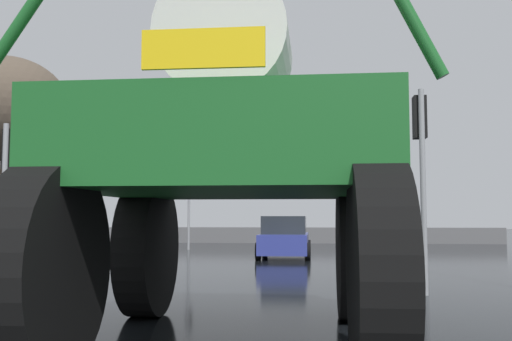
{
  "coord_description": "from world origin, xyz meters",
  "views": [
    {
      "loc": [
        2.05,
        -0.08,
        1.47
      ],
      "look_at": [
        1.1,
        9.3,
        2.23
      ],
      "focal_mm": 41.19,
      "sensor_mm": 36.0,
      "label": 1
    }
  ],
  "objects_px": {
    "traffic_signal_near_right": "(421,145)",
    "traffic_signal_far_left": "(382,191)",
    "traffic_signal_far_right": "(190,190)",
    "bare_tree_left": "(7,110)",
    "oversize_sprayer": "(234,167)",
    "sedan_ahead": "(285,238)",
    "traffic_signal_near_left": "(9,169)"
  },
  "relations": [
    {
      "from": "traffic_signal_near_left",
      "to": "traffic_signal_far_left",
      "type": "height_order",
      "value": "traffic_signal_far_left"
    },
    {
      "from": "oversize_sprayer",
      "to": "sedan_ahead",
      "type": "bearing_deg",
      "value": 0.63
    },
    {
      "from": "sedan_ahead",
      "to": "traffic_signal_near_right",
      "type": "relative_size",
      "value": 1.04
    },
    {
      "from": "oversize_sprayer",
      "to": "bare_tree_left",
      "type": "distance_m",
      "value": 16.15
    },
    {
      "from": "oversize_sprayer",
      "to": "traffic_signal_near_right",
      "type": "height_order",
      "value": "oversize_sprayer"
    },
    {
      "from": "traffic_signal_near_right",
      "to": "bare_tree_left",
      "type": "xyz_separation_m",
      "value": [
        -12.87,
        7.76,
        2.37
      ]
    },
    {
      "from": "traffic_signal_far_right",
      "to": "oversize_sprayer",
      "type": "bearing_deg",
      "value": -76.25
    },
    {
      "from": "oversize_sprayer",
      "to": "sedan_ahead",
      "type": "relative_size",
      "value": 1.29
    },
    {
      "from": "traffic_signal_near_right",
      "to": "traffic_signal_far_left",
      "type": "relative_size",
      "value": 1.1
    },
    {
      "from": "sedan_ahead",
      "to": "traffic_signal_near_right",
      "type": "xyz_separation_m",
      "value": [
        3.2,
        -10.04,
        2.18
      ]
    },
    {
      "from": "traffic_signal_near_right",
      "to": "bare_tree_left",
      "type": "bearing_deg",
      "value": 148.91
    },
    {
      "from": "traffic_signal_far_left",
      "to": "bare_tree_left",
      "type": "xyz_separation_m",
      "value": [
        -13.78,
        -7.24,
        2.63
      ]
    },
    {
      "from": "traffic_signal_near_left",
      "to": "traffic_signal_far_right",
      "type": "relative_size",
      "value": 0.91
    },
    {
      "from": "traffic_signal_near_right",
      "to": "traffic_signal_far_left",
      "type": "distance_m",
      "value": 15.04
    },
    {
      "from": "traffic_signal_near_left",
      "to": "bare_tree_left",
      "type": "relative_size",
      "value": 0.48
    },
    {
      "from": "oversize_sprayer",
      "to": "traffic_signal_far_right",
      "type": "relative_size",
      "value": 1.4
    },
    {
      "from": "oversize_sprayer",
      "to": "traffic_signal_far_left",
      "type": "xyz_separation_m",
      "value": [
        3.95,
        19.66,
        0.55
      ]
    },
    {
      "from": "bare_tree_left",
      "to": "oversize_sprayer",
      "type": "bearing_deg",
      "value": -51.62
    },
    {
      "from": "sedan_ahead",
      "to": "traffic_signal_near_left",
      "type": "xyz_separation_m",
      "value": [
        -5.26,
        -10.03,
        1.78
      ]
    },
    {
      "from": "traffic_signal_near_right",
      "to": "bare_tree_left",
      "type": "distance_m",
      "value": 15.22
    },
    {
      "from": "traffic_signal_far_right",
      "to": "bare_tree_left",
      "type": "bearing_deg",
      "value": -124.73
    },
    {
      "from": "sedan_ahead",
      "to": "traffic_signal_near_right",
      "type": "bearing_deg",
      "value": -162.33
    },
    {
      "from": "sedan_ahead",
      "to": "traffic_signal_near_left",
      "type": "bearing_deg",
      "value": 152.34
    },
    {
      "from": "traffic_signal_near_left",
      "to": "oversize_sprayer",
      "type": "bearing_deg",
      "value": -40.69
    },
    {
      "from": "sedan_ahead",
      "to": "traffic_signal_near_left",
      "type": "relative_size",
      "value": 1.2
    },
    {
      "from": "traffic_signal_near_right",
      "to": "traffic_signal_far_left",
      "type": "height_order",
      "value": "traffic_signal_near_right"
    },
    {
      "from": "bare_tree_left",
      "to": "traffic_signal_far_left",
      "type": "bearing_deg",
      "value": 27.74
    },
    {
      "from": "oversize_sprayer",
      "to": "traffic_signal_near_left",
      "type": "height_order",
      "value": "oversize_sprayer"
    },
    {
      "from": "oversize_sprayer",
      "to": "bare_tree_left",
      "type": "relative_size",
      "value": 0.74
    },
    {
      "from": "traffic_signal_near_right",
      "to": "traffic_signal_far_right",
      "type": "relative_size",
      "value": 1.05
    },
    {
      "from": "oversize_sprayer",
      "to": "traffic_signal_near_left",
      "type": "relative_size",
      "value": 1.54
    },
    {
      "from": "sedan_ahead",
      "to": "bare_tree_left",
      "type": "height_order",
      "value": "bare_tree_left"
    }
  ]
}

